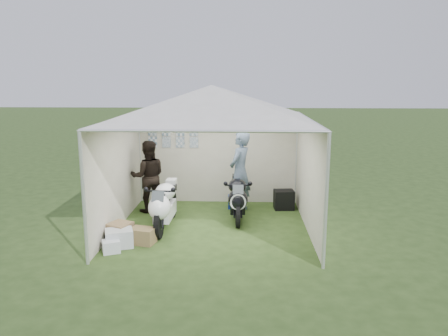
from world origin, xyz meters
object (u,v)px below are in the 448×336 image
Objects in this scene: canopy_tent at (212,106)px; motorcycle_black at (237,197)px; paddock_stand at (236,202)px; crate_0 at (119,238)px; crate_1 at (120,232)px; motorcycle_white at (164,204)px; person_dark_jacket at (148,176)px; person_blue_jacket at (240,172)px; crate_2 at (111,246)px; crate_3 at (143,236)px; equipment_box at (284,200)px.

motorcycle_black is (0.52, 0.55, -2.06)m from canopy_tent.
paddock_stand is 3.41m from crate_0.
crate_1 is (-2.27, -1.45, -0.34)m from motorcycle_black.
motorcycle_white is at bearing -157.29° from motorcycle_black.
motorcycle_white is 1.39m from person_dark_jacket.
person_blue_jacket is 3.21m from crate_1.
crate_2 is 0.67× the size of crate_3.
crate_0 is at bearing -155.68° from crate_3.
crate_3 is at bearing -125.88° from paddock_stand.
motorcycle_white is at bearing -133.69° from paddock_stand.
motorcycle_black reaches higher than equipment_box.
person_blue_jacket is 3.85× the size of crate_0.
crate_3 is (0.41, 0.18, -0.01)m from crate_0.
equipment_box is at bearing 39.64° from crate_3.
motorcycle_black is at bearing -87.89° from paddock_stand.
person_blue_jacket reaches higher than crate_2.
equipment_box is (1.07, 0.21, -0.73)m from person_blue_jacket.
person_blue_jacket is 3.38m from crate_0.
motorcycle_white is 4.20× the size of equipment_box.
paddock_stand is (0.49, 1.40, -2.42)m from canopy_tent.
paddock_stand is at bearing 52.37° from crate_2.
paddock_stand is 1.03× the size of crate_1.
equipment_box is 4.23m from crate_0.
crate_3 is at bearing 84.08° from person_dark_jacket.
crate_2 is at bearing -90.00° from crate_1.
person_dark_jacket is 2.23m from crate_3.
motorcycle_white is 1.60m from crate_2.
canopy_tent is 18.37× the size of crate_2.
paddock_stand is 0.21× the size of person_blue_jacket.
crate_2 is (-3.40, -2.89, -0.12)m from equipment_box.
person_dark_jacket reaches higher than motorcycle_black.
equipment_box is at bearing -1.15° from paddock_stand.
crate_2 is (-0.16, -2.56, -0.74)m from person_dark_jacket.
canopy_tent reaches higher than paddock_stand.
crate_3 is at bearing -140.81° from canopy_tent.
crate_1 is at bearing -134.16° from motorcycle_white.
motorcycle_white reaches higher than crate_1.
crate_1 is 0.88× the size of crate_3.
canopy_tent is at bearing 36.03° from crate_0.
crate_1 is (-2.32, -2.07, -0.78)m from person_blue_jacket.
canopy_tent reaches higher than crate_1.
crate_3 is (0.48, 0.47, 0.04)m from crate_2.
person_dark_jacket is at bearing 146.55° from canopy_tent.
paddock_stand is at bearing 174.94° from person_dark_jacket.
motorcycle_white is 1.02× the size of person_blue_jacket.
crate_0 is at bearing -129.61° from paddock_stand.
person_dark_jacket is at bearing 86.51° from crate_2.
crate_0 is (-3.33, -2.60, -0.07)m from equipment_box.
equipment_box is at bearing 39.98° from canopy_tent.
motorcycle_white is 6.39× the size of crate_2.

